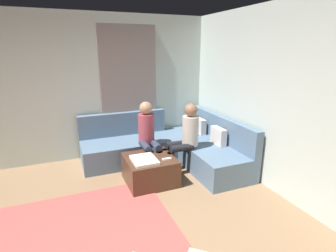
{
  "coord_description": "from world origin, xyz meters",
  "views": [
    {
      "loc": [
        2.18,
        0.07,
        2.07
      ],
      "look_at": [
        -1.63,
        1.63,
        0.85
      ],
      "focal_mm": 28.03,
      "sensor_mm": 36.0,
      "label": 1
    }
  ],
  "objects_px": {
    "ottoman": "(150,170)",
    "person_on_couch_back": "(185,135)",
    "game_remote": "(167,159)",
    "sectional_couch": "(171,147)",
    "person_on_couch_side": "(148,134)",
    "coffee_mug": "(156,148)"
  },
  "relations": [
    {
      "from": "coffee_mug",
      "to": "person_on_couch_side",
      "type": "distance_m",
      "value": 0.32
    },
    {
      "from": "game_remote",
      "to": "coffee_mug",
      "type": "bearing_deg",
      "value": -174.29
    },
    {
      "from": "ottoman",
      "to": "person_on_couch_back",
      "type": "relative_size",
      "value": 0.63
    },
    {
      "from": "person_on_couch_side",
      "to": "coffee_mug",
      "type": "bearing_deg",
      "value": 100.79
    },
    {
      "from": "sectional_couch",
      "to": "person_on_couch_back",
      "type": "relative_size",
      "value": 2.12
    },
    {
      "from": "person_on_couch_back",
      "to": "person_on_couch_side",
      "type": "relative_size",
      "value": 1.0
    },
    {
      "from": "sectional_couch",
      "to": "game_remote",
      "type": "bearing_deg",
      "value": -27.16
    },
    {
      "from": "sectional_couch",
      "to": "person_on_couch_side",
      "type": "xyz_separation_m",
      "value": [
        0.15,
        -0.5,
        0.38
      ]
    },
    {
      "from": "ottoman",
      "to": "sectional_couch",
      "type": "bearing_deg",
      "value": 134.45
    },
    {
      "from": "coffee_mug",
      "to": "person_on_couch_back",
      "type": "distance_m",
      "value": 0.54
    },
    {
      "from": "person_on_couch_side",
      "to": "game_remote",
      "type": "bearing_deg",
      "value": 97.67
    },
    {
      "from": "sectional_couch",
      "to": "coffee_mug",
      "type": "relative_size",
      "value": 26.84
    },
    {
      "from": "game_remote",
      "to": "person_on_couch_side",
      "type": "xyz_separation_m",
      "value": [
        -0.65,
        -0.09,
        0.23
      ]
    },
    {
      "from": "ottoman",
      "to": "person_on_couch_side",
      "type": "bearing_deg",
      "value": 164.22
    },
    {
      "from": "sectional_couch",
      "to": "coffee_mug",
      "type": "height_order",
      "value": "sectional_couch"
    },
    {
      "from": "game_remote",
      "to": "person_on_couch_back",
      "type": "xyz_separation_m",
      "value": [
        -0.32,
        0.46,
        0.23
      ]
    },
    {
      "from": "person_on_couch_back",
      "to": "game_remote",
      "type": "bearing_deg",
      "value": 124.45
    },
    {
      "from": "ottoman",
      "to": "game_remote",
      "type": "relative_size",
      "value": 5.07
    },
    {
      "from": "coffee_mug",
      "to": "game_remote",
      "type": "distance_m",
      "value": 0.4
    },
    {
      "from": "game_remote",
      "to": "person_on_couch_back",
      "type": "height_order",
      "value": "person_on_couch_back"
    },
    {
      "from": "coffee_mug",
      "to": "game_remote",
      "type": "xyz_separation_m",
      "value": [
        0.4,
        0.04,
        -0.04
      ]
    },
    {
      "from": "sectional_couch",
      "to": "coffee_mug",
      "type": "distance_m",
      "value": 0.63
    }
  ]
}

